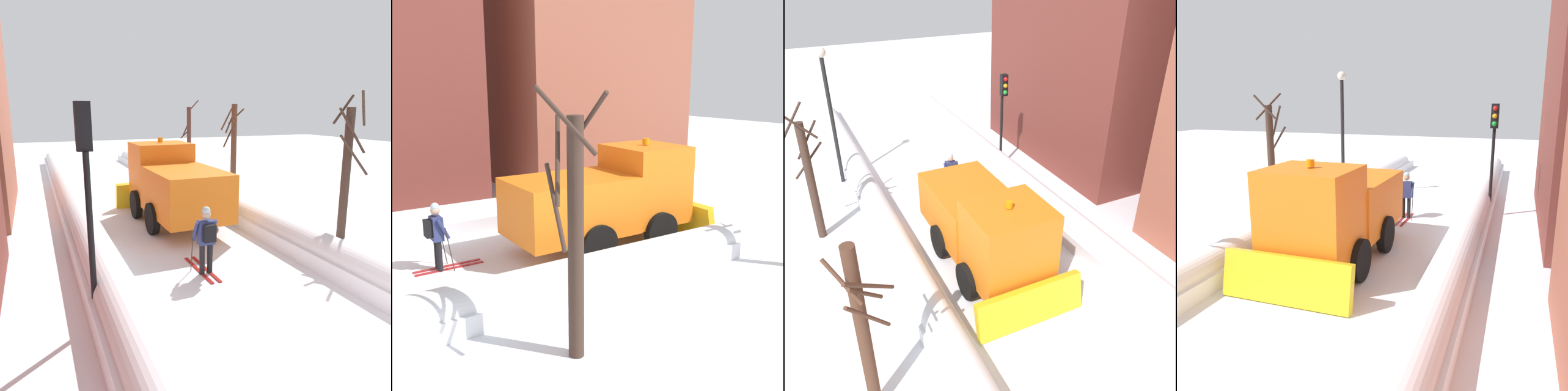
# 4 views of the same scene
# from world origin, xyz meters

# --- Properties ---
(ground_plane) EXTENTS (80.00, 80.00, 0.00)m
(ground_plane) POSITION_xyz_m (0.00, 10.00, 0.00)
(ground_plane) COLOR white
(snowbank_left) EXTENTS (1.10, 36.00, 1.02)m
(snowbank_left) POSITION_xyz_m (-2.92, 10.00, 0.44)
(snowbank_left) COLOR white
(snowbank_left) RESTS_ON ground
(snowbank_right) EXTENTS (1.10, 36.00, 0.90)m
(snowbank_right) POSITION_xyz_m (2.92, 10.00, 0.36)
(snowbank_right) COLOR white
(snowbank_right) RESTS_ON ground
(building_brick_mid) EXTENTS (7.52, 8.27, 16.46)m
(building_brick_mid) POSITION_xyz_m (-8.84, 13.69, 8.23)
(building_brick_mid) COLOR #9E5642
(building_brick_mid) RESTS_ON ground
(plow_truck) EXTENTS (3.20, 5.98, 3.12)m
(plow_truck) POSITION_xyz_m (0.51, 8.96, 1.48)
(plow_truck) COLOR orange
(plow_truck) RESTS_ON ground
(skier) EXTENTS (0.62, 1.80, 1.81)m
(skier) POSITION_xyz_m (-0.30, 4.13, 1.00)
(skier) COLOR black
(skier) RESTS_ON ground
(bare_tree_near) EXTENTS (1.23, 1.02, 4.76)m
(bare_tree_near) POSITION_xyz_m (5.05, 4.98, 2.29)
(bare_tree_near) COLOR #3E2C23
(bare_tree_near) RESTS_ON ground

